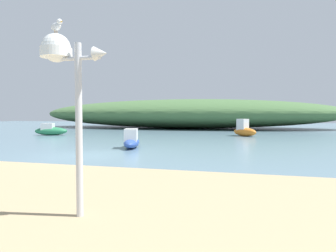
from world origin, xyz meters
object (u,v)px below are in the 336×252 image
object	(u,v)px
motorboat_west_reach	(132,141)
motorboat_mid_channel	(244,130)
mast_structure	(63,64)
seagull_on_radar	(56,26)
motorboat_far_left	(50,130)

from	to	relation	value
motorboat_west_reach	motorboat_mid_channel	distance (m)	13.02
mast_structure	seagull_on_radar	bearing A→B (deg)	-177.29
motorboat_west_reach	motorboat_far_left	bearing A→B (deg)	145.95
mast_structure	motorboat_west_reach	size ratio (longest dim) A/B	1.02
motorboat_far_left	mast_structure	bearing A→B (deg)	-52.39
mast_structure	motorboat_west_reach	bearing A→B (deg)	106.20
motorboat_far_left	motorboat_west_reach	world-z (taller)	motorboat_west_reach
motorboat_mid_channel	motorboat_far_left	bearing A→B (deg)	-169.12
mast_structure	seagull_on_radar	size ratio (longest dim) A/B	9.59
mast_structure	motorboat_mid_channel	bearing A→B (deg)	81.83
mast_structure	motorboat_far_left	bearing A→B (deg)	127.61
seagull_on_radar	motorboat_mid_channel	distance (m)	23.14
mast_structure	motorboat_mid_channel	world-z (taller)	mast_structure
seagull_on_radar	motorboat_west_reach	distance (m)	12.32
mast_structure	seagull_on_radar	distance (m)	0.69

